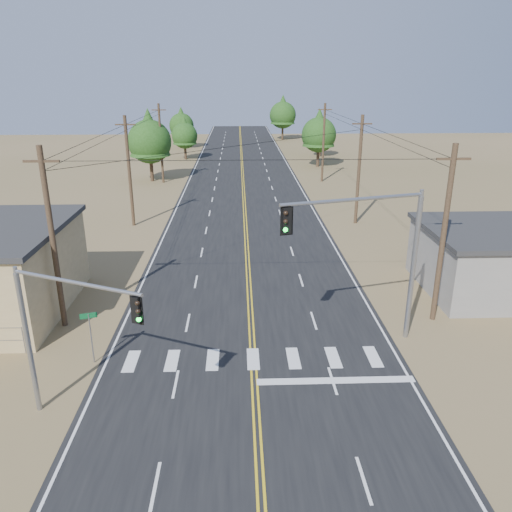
{
  "coord_description": "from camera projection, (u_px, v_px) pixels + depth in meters",
  "views": [
    {
      "loc": [
        -0.63,
        -13.48,
        13.23
      ],
      "look_at": [
        0.34,
        13.39,
        3.5
      ],
      "focal_mm": 35.0,
      "sensor_mm": 36.0,
      "label": 1
    }
  ],
  "objects": [
    {
      "name": "tree_right_far",
      "position": [
        283.0,
        112.0,
        107.84
      ],
      "size": [
        5.7,
        5.7,
        9.49
      ],
      "color": "#3F2D1E",
      "rests_on": "ground"
    },
    {
      "name": "tree_left_mid",
      "position": [
        184.0,
        133.0,
        82.5
      ],
      "size": [
        4.24,
        4.24,
        7.07
      ],
      "color": "#3F2D1E",
      "rests_on": "ground"
    },
    {
      "name": "utility_pole_left_mid",
      "position": [
        129.0,
        171.0,
        45.17
      ],
      "size": [
        1.8,
        0.3,
        10.0
      ],
      "color": "#4C3826",
      "rests_on": "ground"
    },
    {
      "name": "street_sign",
      "position": [
        90.0,
        330.0,
        23.83
      ],
      "size": [
        0.77,
        0.24,
        2.68
      ],
      "rotation": [
        0.0,
        0.0,
        0.27
      ],
      "color": "gray",
      "rests_on": "ground"
    },
    {
      "name": "tree_right_near",
      "position": [
        319.0,
        131.0,
        75.41
      ],
      "size": [
        5.24,
        5.24,
        8.73
      ],
      "color": "#3F2D1E",
      "rests_on": "ground"
    },
    {
      "name": "road",
      "position": [
        246.0,
        230.0,
        45.38
      ],
      "size": [
        15.0,
        200.0,
        0.02
      ],
      "primitive_type": "cube",
      "color": "black",
      "rests_on": "ground"
    },
    {
      "name": "ground",
      "position": [
        260.0,
        483.0,
        17.19
      ],
      "size": [
        220.0,
        220.0,
        0.0
      ],
      "primitive_type": "plane",
      "color": "#8D714C",
      "rests_on": "ground"
    },
    {
      "name": "utility_pole_right_far",
      "position": [
        323.0,
        142.0,
        64.67
      ],
      "size": [
        1.8,
        0.3,
        10.0
      ],
      "color": "#4C3826",
      "rests_on": "ground"
    },
    {
      "name": "tree_right_mid",
      "position": [
        321.0,
        131.0,
        85.54
      ],
      "size": [
        4.26,
        4.26,
        7.09
      ],
      "color": "#3F2D1E",
      "rests_on": "ground"
    },
    {
      "name": "utility_pole_left_far",
      "position": [
        161.0,
        143.0,
        63.96
      ],
      "size": [
        1.8,
        0.3,
        10.0
      ],
      "color": "#4C3826",
      "rests_on": "ground"
    },
    {
      "name": "tree_left_far",
      "position": [
        181.0,
        123.0,
        95.18
      ],
      "size": [
        4.66,
        4.66,
        7.77
      ],
      "color": "#3F2D1E",
      "rests_on": "ground"
    },
    {
      "name": "signal_mast_right",
      "position": [
        378.0,
        244.0,
        24.37
      ],
      "size": [
        7.23,
        2.32,
        8.04
      ],
      "rotation": [
        0.0,
        0.0,
        0.27
      ],
      "color": "gray",
      "rests_on": "ground"
    },
    {
      "name": "utility_pole_left_near",
      "position": [
        53.0,
        239.0,
        26.37
      ],
      "size": [
        1.8,
        0.3,
        10.0
      ],
      "color": "#4C3826",
      "rests_on": "ground"
    },
    {
      "name": "signal_mast_left",
      "position": [
        57.0,
        323.0,
        18.89
      ],
      "size": [
        5.33,
        2.64,
        6.44
      ],
      "rotation": [
        0.0,
        0.0,
        -0.43
      ],
      "color": "gray",
      "rests_on": "ground"
    },
    {
      "name": "tree_left_near",
      "position": [
        149.0,
        137.0,
        64.64
      ],
      "size": [
        5.64,
        5.64,
        9.4
      ],
      "color": "#3F2D1E",
      "rests_on": "ground"
    },
    {
      "name": "utility_pole_right_mid",
      "position": [
        359.0,
        169.0,
        45.88
      ],
      "size": [
        1.8,
        0.3,
        10.0
      ],
      "color": "#4C3826",
      "rests_on": "ground"
    },
    {
      "name": "utility_pole_right_near",
      "position": [
        444.0,
        234.0,
        27.08
      ],
      "size": [
        1.8,
        0.3,
        10.0
      ],
      "color": "#4C3826",
      "rests_on": "ground"
    }
  ]
}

